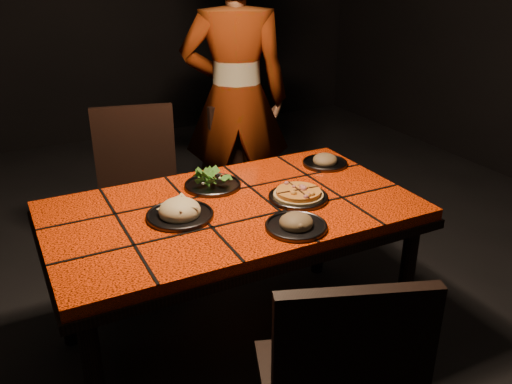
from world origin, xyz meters
name	(u,v)px	position (x,y,z in m)	size (l,w,h in m)	color
room_shell	(229,29)	(0.00, 0.00, 1.50)	(6.04, 7.04, 3.08)	black
dining_table	(233,222)	(0.00, 0.00, 0.67)	(1.62, 0.92, 0.75)	#FB3A07
chair_far_left	(138,185)	(-0.20, 0.82, 0.57)	(0.54, 0.54, 1.00)	black
chair_far_right	(245,165)	(0.53, 0.96, 0.51)	(0.41, 0.41, 0.90)	black
diner	(236,99)	(0.52, 1.06, 0.92)	(0.67, 0.44, 1.85)	brown
plate_pizza	(298,195)	(0.30, -0.07, 0.77)	(0.27, 0.27, 0.04)	#38383D
plate_pasta	(180,212)	(-0.24, 0.00, 0.77)	(0.28, 0.28, 0.09)	#38383D
plate_salad	(213,182)	(0.00, 0.23, 0.78)	(0.27, 0.27, 0.07)	#38383D
plate_mushroom_a	(296,223)	(0.14, -0.31, 0.77)	(0.25, 0.25, 0.08)	#38383D
plate_mushroom_b	(325,161)	(0.64, 0.23, 0.77)	(0.23, 0.23, 0.08)	#38383D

